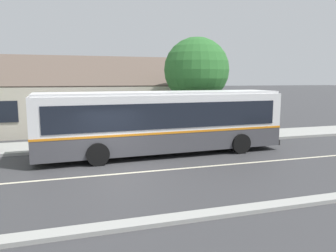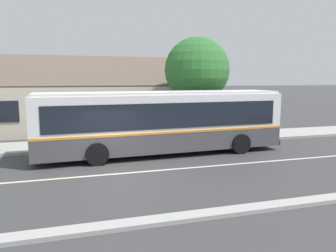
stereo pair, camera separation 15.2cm
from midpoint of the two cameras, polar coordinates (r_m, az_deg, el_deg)
ground_plane at (r=13.20m, az=-9.19°, el=-8.27°), size 300.00×300.00×0.00m
sidewalk_far at (r=18.98m, az=-11.75°, el=-3.04°), size 60.00×3.00×0.15m
curb_near at (r=8.78m, az=-4.65°, el=-16.45°), size 60.00×0.50×0.12m
lane_divider_stripe at (r=13.20m, az=-9.19°, el=-8.25°), size 60.00×0.16×0.01m
community_building at (r=27.08m, az=-19.35°, el=3.57°), size 21.69×10.84×6.55m
transit_bus at (r=16.20m, az=-1.27°, el=0.94°), size 12.29×3.09×3.10m
street_tree_primary at (r=21.09m, az=4.77°, el=9.67°), size 4.11×4.11×6.34m
bus_stop_sign at (r=20.55m, az=13.64°, el=2.17°), size 0.36×0.07×2.40m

